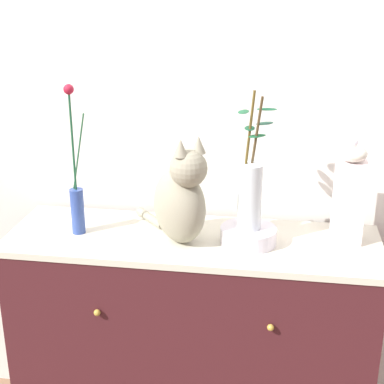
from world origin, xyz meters
The scene contains 7 objects.
wall_back centered at (0.00, 0.29, 1.30)m, with size 4.40×0.08×2.60m, color silver.
sideboard centered at (0.00, 0.00, 0.47)m, with size 1.38×0.46×0.94m.
cat_sitting centered at (-0.03, -0.04, 1.11)m, with size 0.35×0.37×0.40m.
vase_slim_green centered at (-0.43, -0.02, 1.09)m, with size 0.08×0.05×0.56m.
bowl_porcelain centered at (0.21, -0.01, 0.97)m, with size 0.20×0.20×0.06m, color white.
vase_glass_clear centered at (0.21, -0.01, 1.14)m, with size 0.14×0.13×0.49m.
jar_lidded_porcelain centered at (0.55, 0.07, 1.12)m, with size 0.11×0.11×0.38m.
Camera 1 is at (0.30, -1.94, 1.86)m, focal length 54.82 mm.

